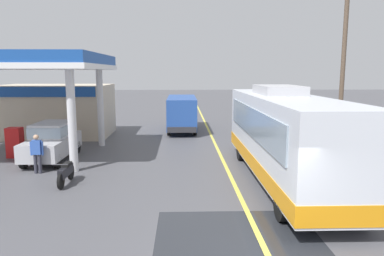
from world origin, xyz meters
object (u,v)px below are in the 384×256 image
object	(u,v)px
coach_bus_main	(284,137)
motorcycle_parked_forecourt	(66,172)
minibus_opposing_lane	(182,110)
pedestrian_near_pump	(37,152)
car_at_pump	(52,139)

from	to	relation	value
coach_bus_main	motorcycle_parked_forecourt	xyz separation A→B (m)	(-8.39, -0.23, -1.28)
minibus_opposing_lane	pedestrian_near_pump	world-z (taller)	minibus_opposing_lane
car_at_pump	coach_bus_main	bearing A→B (deg)	-19.64
coach_bus_main	minibus_opposing_lane	xyz separation A→B (m)	(-3.95, 12.31, -0.25)
coach_bus_main	motorcycle_parked_forecourt	bearing A→B (deg)	-178.46
car_at_pump	motorcycle_parked_forecourt	world-z (taller)	car_at_pump
pedestrian_near_pump	motorcycle_parked_forecourt	bearing A→B (deg)	-42.11
coach_bus_main	pedestrian_near_pump	size ratio (longest dim) A/B	6.65
car_at_pump	minibus_opposing_lane	distance (m)	10.71
minibus_opposing_lane	motorcycle_parked_forecourt	distance (m)	13.34
minibus_opposing_lane	pedestrian_near_pump	size ratio (longest dim) A/B	3.69
motorcycle_parked_forecourt	pedestrian_near_pump	distance (m)	2.27
motorcycle_parked_forecourt	car_at_pump	bearing A→B (deg)	115.43
pedestrian_near_pump	coach_bus_main	bearing A→B (deg)	-7.15
minibus_opposing_lane	coach_bus_main	bearing A→B (deg)	-72.20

